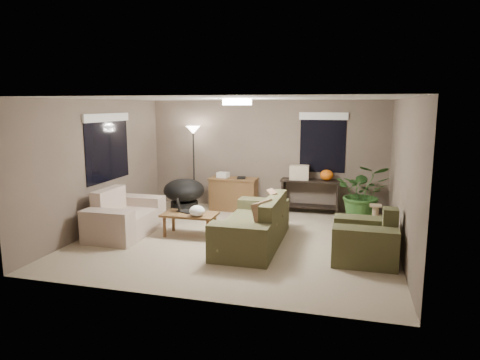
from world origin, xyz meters
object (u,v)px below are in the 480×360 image
(console_table, at_px, (310,194))
(armchair, at_px, (365,242))
(coffee_table, at_px, (190,217))
(houseplant, at_px, (363,199))
(main_sofa, at_px, (255,228))
(loveseat, at_px, (124,218))
(floor_lamp, at_px, (193,140))
(desk, at_px, (234,194))
(papasan_chair, at_px, (184,194))
(cat_scratching_post, at_px, (375,219))

(console_table, bearing_deg, armchair, -67.88)
(coffee_table, relative_size, houseplant, 0.83)
(main_sofa, distance_m, loveseat, 2.51)
(console_table, distance_m, floor_lamp, 2.95)
(floor_lamp, height_order, houseplant, floor_lamp)
(main_sofa, height_order, desk, main_sofa)
(coffee_table, bearing_deg, console_table, 49.28)
(armchair, relative_size, coffee_table, 1.00)
(papasan_chair, distance_m, floor_lamp, 1.36)
(coffee_table, bearing_deg, houseplant, 30.48)
(armchair, relative_size, houseplant, 0.83)
(armchair, height_order, floor_lamp, floor_lamp)
(main_sofa, bearing_deg, armchair, -9.46)
(main_sofa, distance_m, houseplant, 2.73)
(loveseat, height_order, console_table, loveseat)
(houseplant, bearing_deg, armchair, -89.99)
(console_table, height_order, cat_scratching_post, console_table)
(main_sofa, relative_size, desk, 2.00)
(floor_lamp, height_order, cat_scratching_post, floor_lamp)
(cat_scratching_post, bearing_deg, desk, 164.68)
(loveseat, bearing_deg, main_sofa, 0.73)
(desk, bearing_deg, papasan_chair, -143.80)
(armchair, distance_m, coffee_table, 3.15)
(papasan_chair, relative_size, houseplant, 0.87)
(armchair, xyz_separation_m, console_table, (-1.13, 2.79, 0.14))
(coffee_table, relative_size, cat_scratching_post, 2.00)
(houseplant, bearing_deg, floor_lamp, 175.10)
(main_sofa, bearing_deg, houseplant, 47.82)
(console_table, bearing_deg, papasan_chair, -161.64)
(main_sofa, distance_m, cat_scratching_post, 2.51)
(coffee_table, xyz_separation_m, papasan_chair, (-0.69, 1.41, 0.11))
(loveseat, height_order, armchair, same)
(main_sofa, xyz_separation_m, papasan_chair, (-1.96, 1.60, 0.17))
(floor_lamp, bearing_deg, console_table, 2.86)
(loveseat, bearing_deg, console_table, 38.15)
(armchair, bearing_deg, desk, 137.82)
(loveseat, bearing_deg, desk, 57.48)
(coffee_table, relative_size, console_table, 0.77)
(coffee_table, relative_size, papasan_chair, 0.95)
(main_sofa, bearing_deg, floor_lamp, 130.62)
(desk, bearing_deg, floor_lamp, 176.36)
(cat_scratching_post, bearing_deg, console_table, 142.47)
(main_sofa, relative_size, armchair, 2.20)
(coffee_table, distance_m, floor_lamp, 2.59)
(desk, relative_size, houseplant, 0.91)
(loveseat, xyz_separation_m, console_table, (3.20, 2.51, 0.14))
(armchair, xyz_separation_m, floor_lamp, (-3.84, 2.65, 1.30))
(floor_lamp, relative_size, houseplant, 1.58)
(desk, bearing_deg, houseplant, -5.34)
(armchair, distance_m, cat_scratching_post, 1.76)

